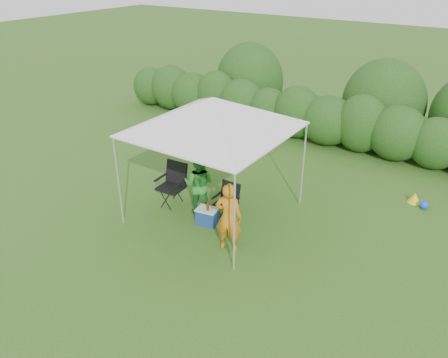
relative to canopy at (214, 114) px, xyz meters
The scene contains 10 objects.
ground 2.51m from the canopy, 90.00° to the right, with size 70.00×70.00×0.00m, color #3A6520.
hedge 5.74m from the canopy, 89.02° to the left, with size 15.44×1.53×1.80m.
canopy is the anchor object (origin of this frame).
chair_right 2.01m from the canopy, ahead, with size 0.54×0.49×0.86m.
chair_left 2.18m from the canopy, behind, with size 0.68×0.62×1.05m.
man 2.23m from the canopy, 43.56° to the right, with size 0.56×0.37×1.54m, color orange.
woman 1.75m from the canopy, 155.24° to the right, with size 0.73×0.57×1.49m, color #2C862E.
cooler 2.32m from the canopy, 75.78° to the right, with size 0.52×0.42×0.39m.
bottle 2.02m from the canopy, 70.66° to the right, with size 0.06×0.06×0.24m, color #592D0C.
lawn_toy 5.50m from the canopy, 38.73° to the left, with size 0.52×0.44×0.26m.
Camera 1 is at (5.10, -6.71, 5.48)m, focal length 35.00 mm.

